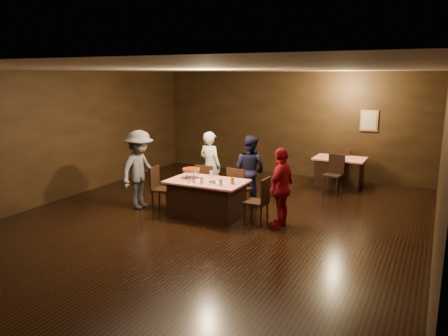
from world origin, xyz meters
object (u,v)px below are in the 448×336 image
(chair_back_far, at_px, (344,165))
(glass_front_left, at_px, (202,181))
(chair_end_left, at_px, (163,188))
(diner_navy_hoodie, at_px, (250,170))
(chair_far_right, at_px, (240,188))
(plate_empty, at_px, (234,181))
(glass_front_right, at_px, (221,182))
(diner_red_shirt, at_px, (281,188))
(main_table, at_px, (207,199))
(pizza_stand, at_px, (191,170))
(diner_white_jacket, at_px, (210,166))
(back_table, at_px, (339,172))
(glass_back, at_px, (212,174))
(chair_back_near, at_px, (333,174))
(chair_end_right, at_px, (256,201))
(diner_grey_knit, at_px, (140,169))
(chair_far_left, at_px, (207,184))
(glass_amber, at_px, (232,181))

(chair_back_far, xyz_separation_m, glass_front_left, (-1.86, -4.68, 0.37))
(chair_end_left, xyz_separation_m, diner_navy_hoodie, (1.52, 1.26, 0.32))
(chair_far_right, xyz_separation_m, plate_empty, (0.15, -0.60, 0.30))
(chair_back_far, height_order, glass_front_right, chair_back_far)
(diner_red_shirt, bearing_deg, chair_back_far, -179.66)
(main_table, xyz_separation_m, glass_front_left, (0.05, -0.30, 0.46))
(pizza_stand, bearing_deg, diner_white_jacket, 96.87)
(diner_white_jacket, distance_m, diner_navy_hoodie, 0.96)
(glass_front_right, bearing_deg, chair_far_right, 92.86)
(back_table, xyz_separation_m, glass_back, (-1.96, -3.48, 0.46))
(glass_front_left, bearing_deg, chair_back_near, 61.18)
(chair_back_far, distance_m, diner_red_shirt, 4.31)
(chair_end_left, bearing_deg, glass_front_right, -107.89)
(glass_front_right, bearing_deg, pizza_stand, 160.56)
(main_table, bearing_deg, diner_red_shirt, 3.33)
(glass_front_right, relative_size, glass_back, 1.00)
(main_table, xyz_separation_m, diner_navy_hoodie, (0.42, 1.26, 0.41))
(chair_end_right, relative_size, diner_white_jacket, 0.58)
(diner_white_jacket, xyz_separation_m, diner_red_shirt, (2.10, -1.04, -0.03))
(diner_grey_knit, distance_m, glass_back, 1.63)
(chair_far_left, bearing_deg, plate_empty, 142.66)
(glass_front_right, bearing_deg, diner_red_shirt, 16.92)
(chair_back_near, distance_m, glass_front_right, 3.65)
(glass_front_right, bearing_deg, diner_navy_hoodie, 91.12)
(chair_back_near, height_order, glass_front_right, chair_back_near)
(diner_white_jacket, distance_m, diner_grey_knit, 1.65)
(glass_front_left, bearing_deg, glass_amber, 24.44)
(main_table, relative_size, chair_far_left, 1.68)
(glass_amber, bearing_deg, plate_empty, 104.04)
(back_table, distance_m, pizza_stand, 4.42)
(chair_back_far, distance_m, glass_front_left, 5.05)
(main_table, xyz_separation_m, chair_far_left, (-0.40, 0.75, 0.09))
(main_table, distance_m, diner_navy_hoodie, 1.39)
(diner_navy_hoodie, bearing_deg, back_table, -107.78)
(chair_far_left, bearing_deg, main_table, 113.01)
(chair_far_left, bearing_deg, chair_end_right, 148.37)
(pizza_stand, height_order, glass_amber, pizza_stand)
(glass_front_right, xyz_separation_m, glass_back, (-0.50, 0.55, 0.00))
(back_table, relative_size, diner_white_jacket, 0.80)
(chair_far_right, height_order, chair_end_right, same)
(chair_far_left, height_order, diner_red_shirt, diner_red_shirt)
(back_table, bearing_deg, chair_back_far, 90.00)
(diner_red_shirt, height_order, glass_front_left, diner_red_shirt)
(glass_front_left, xyz_separation_m, glass_amber, (0.55, 0.25, 0.00))
(diner_navy_hoodie, xyz_separation_m, glass_front_left, (-0.37, -1.56, 0.05))
(chair_end_left, bearing_deg, chair_back_far, -43.23)
(main_table, distance_m, plate_empty, 0.69)
(diner_grey_knit, bearing_deg, diner_white_jacket, -41.09)
(diner_white_jacket, relative_size, glass_front_left, 11.62)
(main_table, height_order, glass_front_left, glass_front_left)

